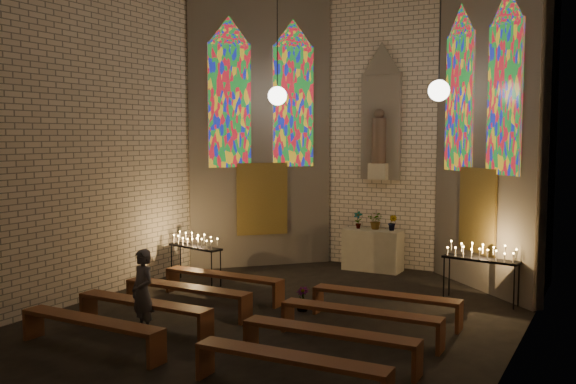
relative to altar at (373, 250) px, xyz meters
The scene contains 18 objects.
floor 5.47m from the altar, 90.00° to the right, with size 12.00×12.00×0.00m, color black.
room 3.83m from the altar, 90.00° to the right, with size 8.22×12.43×7.00m.
altar is the anchor object (origin of this frame).
flower_vase_left 0.82m from the altar, behind, with size 0.23×0.15×0.43m, color #4C723F.
flower_vase_center 0.72m from the altar, 64.91° to the left, with size 0.38×0.33×0.42m, color #4C723F.
flower_vase_right 0.84m from the altar, ahead, with size 0.21×0.17×0.39m, color #4C723F.
aisle_flower_pot 4.05m from the altar, 88.32° to the right, with size 0.25×0.25×0.45m, color #4C723F.
votive_stand_left 4.36m from the altar, 133.74° to the right, with size 1.45×0.62×1.04m.
votive_stand_right 3.49m from the altar, 32.26° to the right, with size 1.53×0.57×1.09m.
pew_left_0 4.32m from the altar, 113.39° to the right, with size 2.66×0.43×0.51m.
pew_right_0 4.32m from the altar, 66.61° to the right, with size 2.66×0.43×0.51m.
pew_left_1 5.44m from the altar, 108.37° to the right, with size 2.66×0.43×0.51m.
pew_right_1 5.44m from the altar, 71.63° to the right, with size 2.66×0.43×0.51m.
pew_left_2 6.59m from the altar, 105.08° to the right, with size 2.66×0.43×0.51m.
pew_right_2 6.59m from the altar, 74.92° to the right, with size 2.66×0.43×0.51m.
pew_left_3 7.75m from the altar, 102.77° to the right, with size 2.66×0.43×0.51m.
pew_right_3 7.75m from the altar, 77.23° to the right, with size 2.66×0.43×0.51m.
visitor 6.75m from the altar, 103.23° to the right, with size 0.52×0.34×1.43m, color #53525D.
Camera 1 is at (5.41, -9.11, 3.29)m, focal length 40.00 mm.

